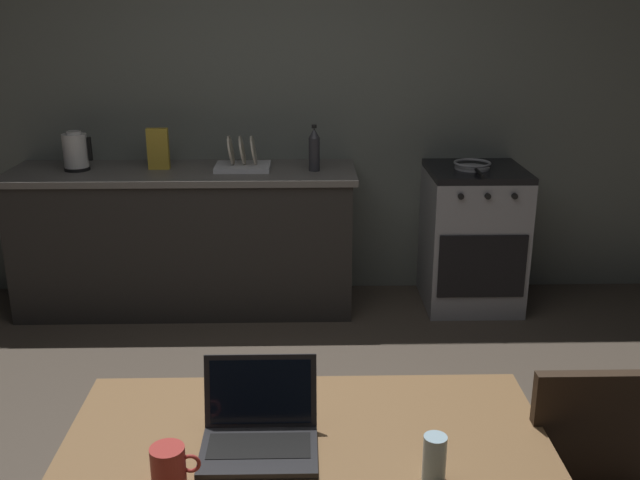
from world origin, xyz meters
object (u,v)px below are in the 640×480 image
object	(u,v)px
stove_oven	(472,237)
dining_table	(307,475)
dish_rack	(243,162)
bottle	(314,149)
cereal_box	(158,149)
coffee_mug	(169,466)
drinking_glass	(434,458)
electric_kettle	(76,152)
frying_pan	(473,165)
laptop	(260,431)

from	to	relation	value
stove_oven	dining_table	xyz separation A→B (m)	(-1.08, -2.74, 0.21)
dining_table	dish_rack	bearing A→B (deg)	97.96
bottle	dish_rack	xyz separation A→B (m)	(-0.44, 0.05, -0.09)
dining_table	dish_rack	distance (m)	2.79
stove_oven	bottle	distance (m)	1.18
cereal_box	dining_table	bearing A→B (deg)	-71.87
coffee_mug	dish_rack	xyz separation A→B (m)	(-0.03, 2.86, 0.17)
drinking_glass	dish_rack	bearing A→B (deg)	103.97
stove_oven	dining_table	bearing A→B (deg)	-111.56
dining_table	cereal_box	bearing A→B (deg)	108.13
electric_kettle	frying_pan	world-z (taller)	electric_kettle
stove_oven	bottle	xyz separation A→B (m)	(-1.02, -0.05, 0.59)
laptop	drinking_glass	bearing A→B (deg)	-5.54
dining_table	cereal_box	xyz separation A→B (m)	(-0.91, 2.77, 0.37)
drinking_glass	dish_rack	distance (m)	2.95
coffee_mug	cereal_box	world-z (taller)	cereal_box
electric_kettle	coffee_mug	world-z (taller)	electric_kettle
bottle	drinking_glass	xyz separation A→B (m)	(0.27, -2.81, -0.25)
coffee_mug	dish_rack	world-z (taller)	dish_rack
bottle	stove_oven	bearing A→B (deg)	2.66
frying_pan	cereal_box	world-z (taller)	cereal_box
electric_kettle	drinking_glass	size ratio (longest dim) A/B	1.90
dish_rack	drinking_glass	bearing A→B (deg)	-76.03
coffee_mug	drinking_glass	size ratio (longest dim) A/B	1.01
frying_pan	dining_table	bearing A→B (deg)	-111.10
laptop	stove_oven	bearing A→B (deg)	79.63
cereal_box	frying_pan	bearing A→B (deg)	-1.45
stove_oven	dining_table	distance (m)	2.96
coffee_mug	dish_rack	bearing A→B (deg)	90.65
coffee_mug	stove_oven	bearing A→B (deg)	63.32
stove_oven	dish_rack	xyz separation A→B (m)	(-1.47, 0.00, 0.50)
dining_table	laptop	bearing A→B (deg)	160.06
laptop	frying_pan	bearing A→B (deg)	80.05
dining_table	bottle	distance (m)	2.72
electric_kettle	frying_pan	xyz separation A→B (m)	(2.46, -0.03, -0.09)
drinking_glass	laptop	bearing A→B (deg)	160.62
stove_oven	cereal_box	distance (m)	2.07
electric_kettle	dining_table	bearing A→B (deg)	-62.84
drinking_glass	electric_kettle	bearing A→B (deg)	121.26
laptop	dish_rack	size ratio (longest dim) A/B	0.94
laptop	bottle	distance (m)	2.67
dining_table	frying_pan	size ratio (longest dim) A/B	3.38
electric_kettle	laptop	bearing A→B (deg)	-64.62
electric_kettle	drinking_glass	world-z (taller)	electric_kettle
stove_oven	drinking_glass	distance (m)	2.98
bottle	drinking_glass	bearing A→B (deg)	-84.58
frying_pan	dish_rack	world-z (taller)	dish_rack
electric_kettle	coffee_mug	distance (m)	3.06
cereal_box	dish_rack	bearing A→B (deg)	-2.19
dining_table	bottle	xyz separation A→B (m)	(0.06, 2.70, 0.38)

